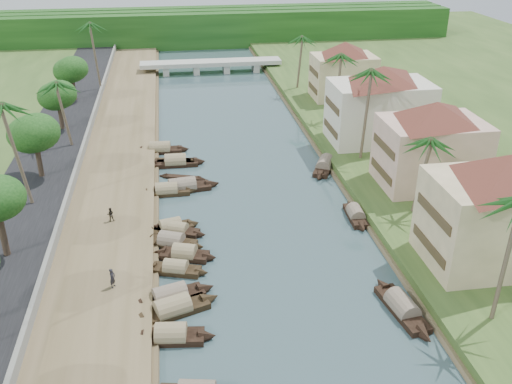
{
  "coord_description": "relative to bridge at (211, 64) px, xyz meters",
  "views": [
    {
      "loc": [
        -8.35,
        -41.55,
        29.43
      ],
      "look_at": [
        0.06,
        13.11,
        2.0
      ],
      "focal_mm": 40.0,
      "sensor_mm": 36.0,
      "label": 1
    }
  ],
  "objects": [
    {
      "name": "tree_6",
      "position": [
        24.0,
        -42.13,
        5.19
      ],
      "size": [
        4.3,
        4.3,
        7.6
      ],
      "color": "#493829",
      "rests_on": "ground"
    },
    {
      "name": "building_near",
      "position": [
        18.99,
        -74.0,
        4.66
      ],
      "size": [
        14.85,
        14.85,
        10.2
      ],
      "color": "beige",
      "rests_on": "right_bank"
    },
    {
      "name": "retaining_wall",
      "position": [
        -20.2,
        -52.0,
        -0.37
      ],
      "size": [
        0.4,
        180.0,
        1.1
      ],
      "primitive_type": "cube",
      "color": "slate",
      "rests_on": "left_bank"
    },
    {
      "name": "palm_8",
      "position": [
        -20.5,
        -13.3,
        10.51
      ],
      "size": [
        3.2,
        3.2,
        12.67
      ],
      "color": "brown",
      "rests_on": "ground"
    },
    {
      "name": "sampan_1",
      "position": [
        -9.57,
        -79.07,
        -1.31
      ],
      "size": [
        7.15,
        2.44,
        2.11
      ],
      "rotation": [
        0.0,
        0.0,
        -0.12
      ],
      "color": "black",
      "rests_on": "ground"
    },
    {
      "name": "palm_1",
      "position": [
        16.0,
        -64.24,
        7.2
      ],
      "size": [
        3.2,
        3.2,
        9.43
      ],
      "color": "brown",
      "rests_on": "ground"
    },
    {
      "name": "sampan_9",
      "position": [
        -7.75,
        -53.21,
        -1.3
      ],
      "size": [
        9.31,
        3.0,
        2.3
      ],
      "rotation": [
        0.0,
        0.0,
        0.14
      ],
      "color": "black",
      "rests_on": "ground"
    },
    {
      "name": "canoe_1",
      "position": [
        -9.78,
        -69.93,
        -1.62
      ],
      "size": [
        5.08,
        1.03,
        0.82
      ],
      "rotation": [
        0.0,
        0.0,
        0.04
      ],
      "color": "black",
      "rests_on": "ground"
    },
    {
      "name": "right_bank",
      "position": [
        19.0,
        -52.0,
        -1.12
      ],
      "size": [
        16.0,
        180.0,
        1.2
      ],
      "primitive_type": "cube",
      "color": "#2D481D",
      "rests_on": "ground"
    },
    {
      "name": "palm_5",
      "position": [
        -24.0,
        -56.67,
        10.31
      ],
      "size": [
        3.2,
        3.2,
        12.44
      ],
      "color": "brown",
      "rests_on": "ground"
    },
    {
      "name": "sampan_5",
      "position": [
        -8.09,
        -67.72,
        -1.31
      ],
      "size": [
        6.48,
        3.43,
        2.05
      ],
      "rotation": [
        0.0,
        0.0,
        -0.31
      ],
      "color": "black",
      "rests_on": "ground"
    },
    {
      "name": "palm_7",
      "position": [
        14.0,
        -17.17,
        8.06
      ],
      "size": [
        3.2,
        3.2,
        10.33
      ],
      "color": "brown",
      "rests_on": "ground"
    },
    {
      "name": "ground",
      "position": [
        -0.0,
        -72.0,
        -1.72
      ],
      "size": [
        220.0,
        220.0,
        0.0
      ],
      "primitive_type": "plane",
      "color": "#364C51",
      "rests_on": "ground"
    },
    {
      "name": "tree_3",
      "position": [
        -24.0,
        -49.58,
        4.91
      ],
      "size": [
        5.18,
        5.18,
        7.44
      ],
      "color": "#493829",
      "rests_on": "ground"
    },
    {
      "name": "treeline",
      "position": [
        -0.0,
        28.0,
        2.28
      ],
      "size": [
        120.0,
        14.0,
        8.0
      ],
      "color": "#12390F",
      "rests_on": "ground"
    },
    {
      "name": "sampan_13",
      "position": [
        -10.28,
        -40.96,
        -1.31
      ],
      "size": [
        8.13,
        2.25,
        2.2
      ],
      "rotation": [
        0.0,
        0.0,
        -0.07
      ],
      "color": "black",
      "rests_on": "ground"
    },
    {
      "name": "bridge",
      "position": [
        0.0,
        0.0,
        0.0
      ],
      "size": [
        28.0,
        4.0,
        2.4
      ],
      "color": "#AAAA9F",
      "rests_on": "ground"
    },
    {
      "name": "sampan_12",
      "position": [
        -8.48,
        -45.23,
        -1.32
      ],
      "size": [
        7.26,
        2.64,
        1.77
      ],
      "rotation": [
        0.0,
        0.0,
        -0.19
      ],
      "color": "black",
      "rests_on": "ground"
    },
    {
      "name": "sampan_3",
      "position": [
        -9.55,
        -74.18,
        -1.31
      ],
      "size": [
        8.2,
        3.91,
        2.18
      ],
      "rotation": [
        0.0,
        0.0,
        0.29
      ],
      "color": "black",
      "rests_on": "ground"
    },
    {
      "name": "sampan_6",
      "position": [
        -9.27,
        -65.31,
        -1.31
      ],
      "size": [
        6.93,
        4.17,
        2.08
      ],
      "rotation": [
        0.0,
        0.0,
        -0.41
      ],
      "color": "black",
      "rests_on": "ground"
    },
    {
      "name": "person_near",
      "position": [
        -14.25,
        -72.54,
        -0.03
      ],
      "size": [
        0.66,
        0.77,
        1.79
      ],
      "primitive_type": "imported",
      "rotation": [
        0.0,
        0.0,
        1.13
      ],
      "color": "black",
      "rests_on": "left_bank"
    },
    {
      "name": "palm_6",
      "position": [
        -22.0,
        -40.05,
        7.91
      ],
      "size": [
        3.2,
        3.2,
        9.96
      ],
      "color": "brown",
      "rests_on": "ground"
    },
    {
      "name": "road",
      "position": [
        -24.5,
        -52.0,
        -1.02
      ],
      "size": [
        8.0,
        180.0,
        1.4
      ],
      "primitive_type": "cube",
      "color": "black",
      "rests_on": "ground"
    },
    {
      "name": "building_mid",
      "position": [
        19.99,
        -58.0,
        4.41
      ],
      "size": [
        14.11,
        14.11,
        9.7
      ],
      "color": "beige",
      "rests_on": "right_bank"
    },
    {
      "name": "palm_3",
      "position": [
        16.0,
        -34.39,
        8.79
      ],
      "size": [
        3.2,
        3.2,
        11.09
      ],
      "color": "brown",
      "rests_on": "ground"
    },
    {
      "name": "sampan_4",
      "position": [
        -8.97,
        -70.06,
        -1.32
      ],
      "size": [
        6.32,
        3.24,
        1.83
      ],
      "rotation": [
        0.0,
        0.0,
        -0.32
      ],
      "color": "black",
      "rests_on": "ground"
    },
    {
      "name": "left_bank",
      "position": [
        -16.0,
        -52.0,
        -1.32
      ],
      "size": [
        10.0,
        180.0,
        0.8
      ],
      "primitive_type": "cube",
      "color": "brown",
      "rests_on": "ground"
    },
    {
      "name": "tree_5",
      "position": [
        -24.0,
        -19.18,
        4.54
      ],
      "size": [
        4.86,
        4.86,
        6.94
      ],
      "color": "#493829",
      "rests_on": "ground"
    },
    {
      "name": "sampan_14",
      "position": [
        9.07,
        -78.5,
        -1.31
      ],
      "size": [
        2.86,
        8.92,
        2.14
      ],
      "rotation": [
        0.0,
        0.0,
        1.72
      ],
      "color": "black",
      "rests_on": "ground"
    },
    {
      "name": "tree_4",
      "position": [
        -24.0,
        -33.19,
        4.46
      ],
      "size": [
        4.72,
        4.72,
        6.8
      ],
      "color": "#493829",
      "rests_on": "ground"
    },
    {
      "name": "sampan_15",
      "position": [
        10.16,
        -62.73,
        -1.32
      ],
      "size": [
        1.76,
        6.89,
        1.88
      ],
      "rotation": [
        0.0,
        0.0,
        1.53
      ],
      "color": "black",
      "rests_on": "ground"
    },
    {
      "name": "canoe_2",
      "position": [
        -7.65,
        -49.81,
        -1.62
      ],
      "size": [
        6.11,
        2.87,
        0.9
      ],
      "rotation": [
        0.0,
        0.0,
        -0.33
      ],
      "color": "black",
      "rests_on": "ground"
    },
    {
      "name": "sampan_16",
      "position": [
        10.3,
        -49.55,
        -1.31
      ],
      "size": [
        5.35,
        8.72,
        2.17
      ],
      "rotation": [
        0.0,
        0.0,
        1.12
      ],
      "color": "black",
      "rests_on": "ground"
    },
    {
      "name": "palm_2",
      "position": [
        15.0,
        -49.63,
        10.34
      ],
      "size": [
        3.2,
        3.2,
        12.7
      ],
      "color": "brown",
      "rests_on": "ground"
    },
    {
      "name": "building_far",
      "position": [
        18.99,
        -44.0,
        4.66
      ],
      "size": [
        15.59,
        15.59,
        10.2
      ],
      "color": "beige",
      "rests_on": "right_bank"
    },
    {
      "name": "sampan_7",
      "position": [
        -8.72,
        -63.09,
        -1.32
      ],
      "size": [
        6.43,
        3.81,
        1.78
      ],
      "rotation": [
        0.0,
        0.0,
        -0.42
      ],
      "color": "black",
      "rests_on": "ground"
    },
    {
      "name": "sampan_8",
      "position": [
        -9.29,
        -62.48,
        -1.31
      ],
      "size": [
        6.42,
        3.0,
        1.98
      ],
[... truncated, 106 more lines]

